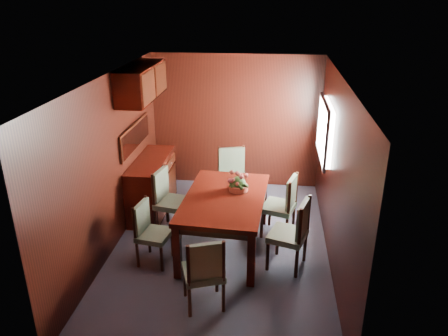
# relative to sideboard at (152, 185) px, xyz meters

# --- Properties ---
(ground) EXTENTS (4.50, 4.50, 0.00)m
(ground) POSITION_rel_sideboard_xyz_m (1.25, -1.00, -0.45)
(ground) COLOR #3B3F51
(ground) RESTS_ON ground
(room_shell) EXTENTS (3.06, 4.52, 2.41)m
(room_shell) POSITION_rel_sideboard_xyz_m (1.15, -0.67, 1.18)
(room_shell) COLOR black
(room_shell) RESTS_ON ground
(sideboard) EXTENTS (0.48, 1.40, 0.90)m
(sideboard) POSITION_rel_sideboard_xyz_m (0.00, 0.00, 0.00)
(sideboard) COLOR #320B06
(sideboard) RESTS_ON ground
(dining_table) EXTENTS (1.17, 1.77, 0.80)m
(dining_table) POSITION_rel_sideboard_xyz_m (1.31, -0.99, 0.24)
(dining_table) COLOR #320B06
(dining_table) RESTS_ON ground
(chair_left_near) EXTENTS (0.46, 0.47, 0.87)m
(chair_left_near) POSITION_rel_sideboard_xyz_m (0.36, -1.43, 0.04)
(chair_left_near) COLOR black
(chair_left_near) RESTS_ON ground
(chair_left_far) EXTENTS (0.53, 0.54, 0.98)m
(chair_left_far) POSITION_rel_sideboard_xyz_m (0.41, -0.59, 0.10)
(chair_left_far) COLOR black
(chair_left_far) RESTS_ON ground
(chair_right_near) EXTENTS (0.57, 0.58, 0.98)m
(chair_right_near) POSITION_rel_sideboard_xyz_m (2.24, -1.36, 0.10)
(chair_right_near) COLOR black
(chair_right_near) RESTS_ON ground
(chair_right_far) EXTENTS (0.55, 0.56, 0.96)m
(chair_right_far) POSITION_rel_sideboard_xyz_m (2.12, -0.55, 0.08)
(chair_right_far) COLOR black
(chair_right_far) RESTS_ON ground
(chair_head) EXTENTS (0.56, 0.55, 0.93)m
(chair_head) POSITION_rel_sideboard_xyz_m (1.23, -2.28, 0.07)
(chair_head) COLOR black
(chair_head) RESTS_ON ground
(chair_foot) EXTENTS (0.59, 0.58, 1.01)m
(chair_foot) POSITION_rel_sideboard_xyz_m (1.29, 0.36, 0.11)
(chair_foot) COLOR black
(chair_foot) RESTS_ON ground
(flower_centerpiece) EXTENTS (0.29, 0.29, 0.29)m
(flower_centerpiece) POSITION_rel_sideboard_xyz_m (1.48, -0.78, 0.49)
(flower_centerpiece) COLOR #AC4D34
(flower_centerpiece) RESTS_ON dining_table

